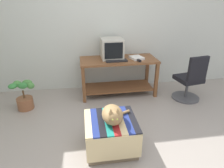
{
  "coord_description": "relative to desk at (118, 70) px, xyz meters",
  "views": [
    {
      "loc": [
        -0.35,
        -1.98,
        1.83
      ],
      "look_at": [
        0.07,
        0.85,
        0.55
      ],
      "focal_mm": 31.39,
      "sensor_mm": 36.0,
      "label": 1
    }
  ],
  "objects": [
    {
      "name": "ottoman_with_blanket",
      "position": [
        -0.38,
        -1.56,
        -0.29
      ],
      "size": [
        0.64,
        0.63,
        0.42
      ],
      "color": "#7A664C",
      "rests_on": "ground_plane"
    },
    {
      "name": "potted_plant",
      "position": [
        -1.73,
        -0.35,
        -0.26
      ],
      "size": [
        0.41,
        0.32,
        0.53
      ],
      "color": "brown",
      "rests_on": "ground_plane"
    },
    {
      "name": "stapler",
      "position": [
        0.34,
        -0.21,
        0.25
      ],
      "size": [
        0.07,
        0.12,
        0.04
      ],
      "primitive_type": "cube",
      "rotation": [
        0.0,
        0.0,
        0.39
      ],
      "color": "black",
      "rests_on": "desk"
    },
    {
      "name": "office_chair",
      "position": [
        1.28,
        -0.47,
        -0.11
      ],
      "size": [
        0.52,
        0.52,
        0.89
      ],
      "rotation": [
        0.0,
        0.0,
        3.32
      ],
      "color": "#4C4C51",
      "rests_on": "ground_plane"
    },
    {
      "name": "tv_monitor",
      "position": [
        -0.12,
        0.09,
        0.42
      ],
      "size": [
        0.41,
        0.45,
        0.38
      ],
      "rotation": [
        0.0,
        0.0,
        0.01
      ],
      "color": "#BCB7A8",
      "rests_on": "desk"
    },
    {
      "name": "pen",
      "position": [
        0.35,
        -0.01,
        0.24
      ],
      "size": [
        0.13,
        0.07,
        0.01
      ],
      "primitive_type": "cylinder",
      "rotation": [
        0.0,
        1.57,
        2.7
      ],
      "color": "#2351B2",
      "rests_on": "desk"
    },
    {
      "name": "desk",
      "position": [
        0.0,
        0.0,
        0.0
      ],
      "size": [
        1.48,
        0.65,
        0.73
      ],
      "rotation": [
        0.0,
        0.0,
        0.01
      ],
      "color": "brown",
      "rests_on": "ground_plane"
    },
    {
      "name": "cat",
      "position": [
        -0.36,
        -1.6,
        0.03
      ],
      "size": [
        0.38,
        0.4,
        0.27
      ],
      "rotation": [
        0.0,
        0.0,
        -0.01
      ],
      "color": "#9E7A4C",
      "rests_on": "ottoman_with_blanket"
    },
    {
      "name": "keyboard",
      "position": [
        -0.07,
        -0.14,
        0.24
      ],
      "size": [
        0.41,
        0.17,
        0.02
      ],
      "primitive_type": "cube",
      "rotation": [
        0.0,
        0.0,
        0.05
      ],
      "color": "black",
      "rests_on": "desk"
    },
    {
      "name": "ground_plane",
      "position": [
        -0.31,
        -1.6,
        -0.5
      ],
      "size": [
        14.0,
        14.0,
        0.0
      ],
      "primitive_type": "plane",
      "color": "#9E9389"
    },
    {
      "name": "book",
      "position": [
        0.34,
        -0.04,
        0.25
      ],
      "size": [
        0.28,
        0.3,
        0.04
      ],
      "primitive_type": "cube",
      "rotation": [
        0.0,
        0.0,
        0.26
      ],
      "color": "white",
      "rests_on": "desk"
    },
    {
      "name": "back_wall",
      "position": [
        -0.31,
        0.45,
        0.8
      ],
      "size": [
        8.0,
        0.1,
        2.6
      ],
      "primitive_type": "cube",
      "color": "silver",
      "rests_on": "ground_plane"
    }
  ]
}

